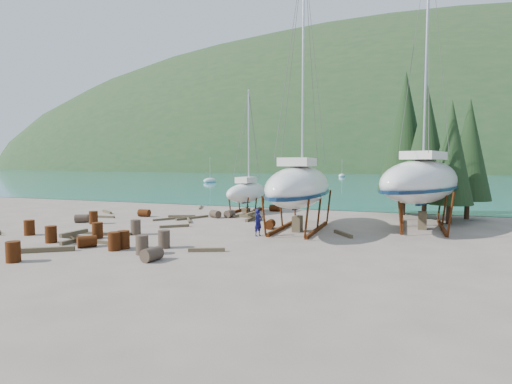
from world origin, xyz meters
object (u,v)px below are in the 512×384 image
(large_sailboat_near, at_px, (300,186))
(worker, at_px, (258,222))
(large_sailboat_far, at_px, (423,181))
(small_sailboat_shore, at_px, (247,192))

(large_sailboat_near, height_order, worker, large_sailboat_near)
(large_sailboat_far, height_order, worker, large_sailboat_far)
(large_sailboat_far, relative_size, worker, 11.95)
(small_sailboat_shore, distance_m, worker, 11.74)
(small_sailboat_shore, height_order, worker, small_sailboat_shore)
(large_sailboat_near, relative_size, large_sailboat_far, 0.92)
(large_sailboat_far, bearing_deg, small_sailboat_shore, -178.07)
(large_sailboat_far, relative_size, small_sailboat_shore, 1.78)
(small_sailboat_shore, relative_size, worker, 6.70)
(large_sailboat_far, distance_m, small_sailboat_shore, 14.50)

